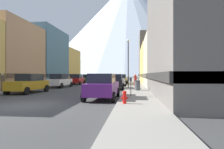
# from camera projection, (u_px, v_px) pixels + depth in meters

# --- Properties ---
(ground_plane) EXTENTS (400.00, 400.00, 0.00)m
(ground_plane) POSITION_uv_depth(u_px,v_px,m) (25.00, 106.00, 10.40)
(ground_plane) COLOR #3E3E3E
(sidewalk_left) EXTENTS (2.50, 100.00, 0.15)m
(sidewalk_left) POSITION_uv_depth(u_px,v_px,m) (82.00, 81.00, 45.87)
(sidewalk_left) COLOR gray
(sidewalk_left) RESTS_ON ground
(sidewalk_right) EXTENTS (2.50, 100.00, 0.15)m
(sidewalk_right) POSITION_uv_depth(u_px,v_px,m) (134.00, 82.00, 44.51)
(sidewalk_right) COLOR gray
(sidewalk_right) RESTS_ON ground
(storefront_left_1) EXTENTS (6.79, 9.16, 8.61)m
(storefront_left_1) POSITION_uv_depth(u_px,v_px,m) (6.00, 56.00, 25.07)
(storefront_left_1) COLOR tan
(storefront_left_1) RESTS_ON ground
(storefront_left_2) EXTENTS (8.76, 10.40, 10.03)m
(storefront_left_2) POSITION_uv_depth(u_px,v_px,m) (37.00, 58.00, 35.26)
(storefront_left_2) COLOR slate
(storefront_left_2) RESTS_ON ground
(storefront_left_3) EXTENTS (7.10, 8.97, 7.66)m
(storefront_left_3) POSITION_uv_depth(u_px,v_px,m) (61.00, 66.00, 44.80)
(storefront_left_3) COLOR #D8B259
(storefront_left_3) RESTS_ON ground
(storefront_right_0) EXTENTS (10.15, 13.58, 9.83)m
(storefront_right_0) POSITION_uv_depth(u_px,v_px,m) (223.00, 33.00, 13.81)
(storefront_right_0) COLOR #66605B
(storefront_right_0) RESTS_ON ground
(storefront_right_1) EXTENTS (6.94, 8.48, 6.79)m
(storefront_right_1) POSITION_uv_depth(u_px,v_px,m) (170.00, 63.00, 25.03)
(storefront_right_1) COLOR beige
(storefront_right_1) RESTS_ON ground
(storefront_right_2) EXTENTS (10.01, 12.31, 7.10)m
(storefront_right_2) POSITION_uv_depth(u_px,v_px,m) (167.00, 66.00, 35.62)
(storefront_right_2) COLOR #D8B259
(storefront_right_2) RESTS_ON ground
(storefront_right_3) EXTENTS (7.58, 8.92, 11.77)m
(storefront_right_3) POSITION_uv_depth(u_px,v_px,m) (154.00, 58.00, 46.84)
(storefront_right_3) COLOR #66605B
(storefront_right_3) RESTS_ON ground
(car_left_0) EXTENTS (2.25, 4.49, 1.78)m
(car_left_0) POSITION_uv_depth(u_px,v_px,m) (29.00, 83.00, 17.75)
(car_left_0) COLOR #B28419
(car_left_0) RESTS_ON ground
(car_left_1) EXTENTS (2.23, 4.48, 1.78)m
(car_left_1) POSITION_uv_depth(u_px,v_px,m) (60.00, 81.00, 25.32)
(car_left_1) COLOR silver
(car_left_1) RESTS_ON ground
(car_left_2) EXTENTS (2.17, 4.45, 1.78)m
(car_left_2) POSITION_uv_depth(u_px,v_px,m) (77.00, 79.00, 33.01)
(car_left_2) COLOR #9E1111
(car_left_2) RESTS_ON ground
(car_left_3) EXTENTS (2.07, 4.40, 1.78)m
(car_left_3) POSITION_uv_depth(u_px,v_px,m) (87.00, 78.00, 40.82)
(car_left_3) COLOR #265933
(car_left_3) RESTS_ON ground
(car_right_0) EXTENTS (2.12, 4.43, 1.78)m
(car_right_0) POSITION_uv_depth(u_px,v_px,m) (103.00, 86.00, 13.25)
(car_right_0) COLOR #591E72
(car_right_0) RESTS_ON ground
(car_right_1) EXTENTS (2.19, 4.46, 1.78)m
(car_right_1) POSITION_uv_depth(u_px,v_px,m) (115.00, 82.00, 22.28)
(car_right_1) COLOR black
(car_right_1) RESTS_ON ground
(car_right_2) EXTENTS (2.25, 4.48, 1.78)m
(car_right_2) POSITION_uv_depth(u_px,v_px,m) (119.00, 80.00, 29.83)
(car_right_2) COLOR silver
(car_right_2) RESTS_ON ground
(car_right_3) EXTENTS (2.15, 4.44, 1.78)m
(car_right_3) POSITION_uv_depth(u_px,v_px,m) (122.00, 79.00, 36.24)
(car_right_3) COLOR #B28419
(car_right_3) RESTS_ON ground
(car_driving_0) EXTENTS (2.06, 4.40, 1.78)m
(car_driving_0) POSITION_uv_depth(u_px,v_px,m) (119.00, 77.00, 60.40)
(car_driving_0) COLOR #B28419
(car_driving_0) RESTS_ON ground
(fire_hydrant_near) EXTENTS (0.40, 0.22, 0.70)m
(fire_hydrant_near) POSITION_uv_depth(u_px,v_px,m) (125.00, 97.00, 10.21)
(fire_hydrant_near) COLOR red
(fire_hydrant_near) RESTS_ON sidewalk_right
(parking_meter_near) EXTENTS (0.14, 0.10, 1.33)m
(parking_meter_near) POSITION_uv_depth(u_px,v_px,m) (131.00, 84.00, 13.72)
(parking_meter_near) COLOR #595960
(parking_meter_near) RESTS_ON sidewalk_right
(trash_bin_right) EXTENTS (0.59, 0.59, 0.98)m
(trash_bin_right) POSITION_uv_depth(u_px,v_px,m) (137.00, 85.00, 18.94)
(trash_bin_right) COLOR #4C5156
(trash_bin_right) RESTS_ON sidewalk_right
(potted_plant_0) EXTENTS (0.72, 0.72, 0.96)m
(potted_plant_0) POSITION_uv_depth(u_px,v_px,m) (30.00, 83.00, 24.03)
(potted_plant_0) COLOR #4C4C51
(potted_plant_0) RESTS_ON sidewalk_left
(pedestrian_0) EXTENTS (0.36, 0.36, 1.67)m
(pedestrian_0) POSITION_uv_depth(u_px,v_px,m) (135.00, 80.00, 26.00)
(pedestrian_0) COLOR maroon
(pedestrian_0) RESTS_ON sidewalk_right
(pedestrian_1) EXTENTS (0.36, 0.36, 1.72)m
(pedestrian_1) POSITION_uv_depth(u_px,v_px,m) (3.00, 83.00, 17.79)
(pedestrian_1) COLOR brown
(pedestrian_1) RESTS_ON sidewalk_left
(pedestrian_2) EXTENTS (0.36, 0.36, 1.57)m
(pedestrian_2) POSITION_uv_depth(u_px,v_px,m) (135.00, 79.00, 34.70)
(pedestrian_2) COLOR brown
(pedestrian_2) RESTS_ON sidewalk_right
(streetlamp_right) EXTENTS (0.36, 0.36, 5.86)m
(streetlamp_right) POSITION_uv_depth(u_px,v_px,m) (128.00, 56.00, 22.89)
(streetlamp_right) COLOR black
(streetlamp_right) RESTS_ON sidewalk_right
(mountain_backdrop) EXTENTS (240.43, 240.43, 133.91)m
(mountain_backdrop) POSITION_uv_depth(u_px,v_px,m) (128.00, 29.00, 268.98)
(mountain_backdrop) COLOR silver
(mountain_backdrop) RESTS_ON ground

